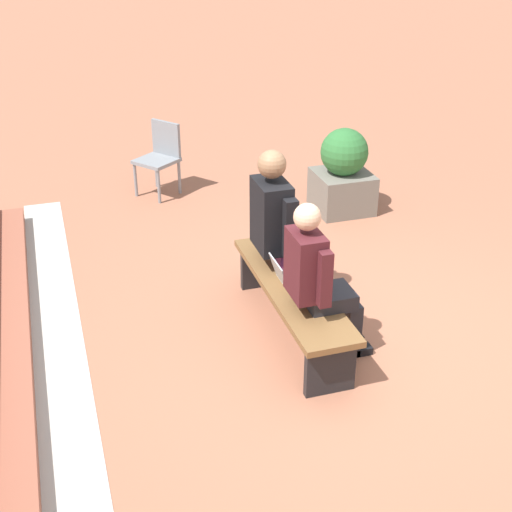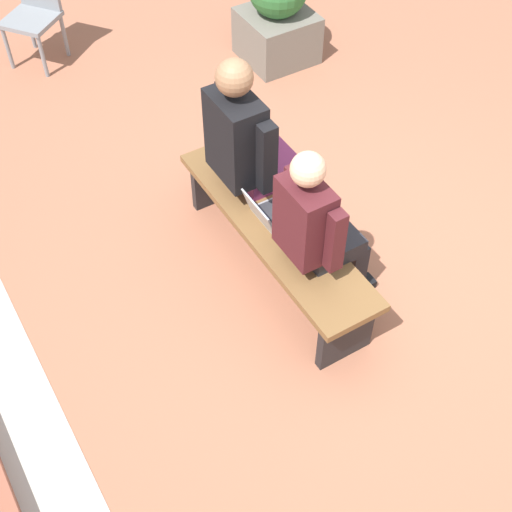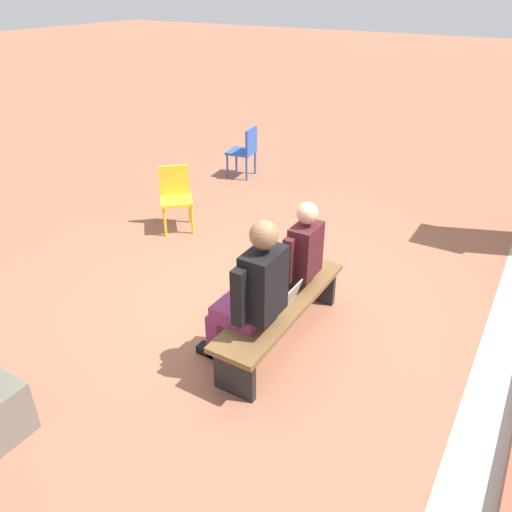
# 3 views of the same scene
# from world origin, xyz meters

# --- Properties ---
(ground_plane) EXTENTS (60.00, 60.00, 0.00)m
(ground_plane) POSITION_xyz_m (0.00, 0.00, 0.00)
(ground_plane) COLOR #9E6047
(concrete_strip) EXTENTS (6.67, 0.40, 0.01)m
(concrete_strip) POSITION_xyz_m (0.26, 2.19, 0.00)
(concrete_strip) COLOR #B7B2A8
(concrete_strip) RESTS_ON ground
(bench) EXTENTS (1.80, 0.44, 0.45)m
(bench) POSITION_xyz_m (0.26, 0.37, 0.35)
(bench) COLOR brown
(bench) RESTS_ON ground
(person_student) EXTENTS (0.51, 0.65, 1.29)m
(person_student) POSITION_xyz_m (-0.10, 0.30, 0.70)
(person_student) COLOR #232328
(person_student) RESTS_ON ground
(person_adult) EXTENTS (0.59, 0.75, 1.43)m
(person_adult) POSITION_xyz_m (0.67, 0.29, 0.75)
(person_adult) COLOR #7F2D5B
(person_adult) RESTS_ON ground
(laptop) EXTENTS (0.32, 0.29, 0.21)m
(laptop) POSITION_xyz_m (0.29, 0.38, 0.50)
(laptop) COLOR #9EA0A5
(laptop) RESTS_ON bench
(plastic_chair_foreground) EXTENTS (0.47, 0.47, 0.84)m
(plastic_chair_foreground) POSITION_xyz_m (-3.37, -2.31, 0.48)
(plastic_chair_foreground) COLOR #2D56B7
(plastic_chair_foreground) RESTS_ON ground
(plastic_chair_mid_courtyard) EXTENTS (0.59, 0.59, 0.84)m
(plastic_chair_mid_courtyard) POSITION_xyz_m (-1.19, -2.04, 0.48)
(plastic_chair_mid_courtyard) COLOR gold
(plastic_chair_mid_courtyard) RESTS_ON ground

